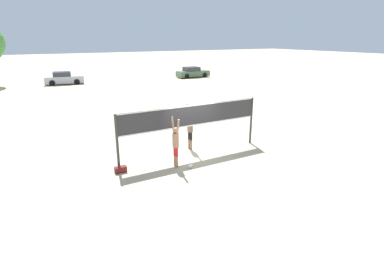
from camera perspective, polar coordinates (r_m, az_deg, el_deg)
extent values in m
plane|color=#C6B28C|center=(14.29, 0.00, -5.13)|extent=(200.00, 200.00, 0.00)
cylinder|color=#38383D|center=(12.65, -14.06, -2.77)|extent=(0.11, 0.11, 2.43)
cylinder|color=#38383D|center=(15.81, 11.19, 1.38)|extent=(0.11, 0.11, 2.43)
cube|color=#2D2D33|center=(13.68, 0.00, 2.38)|extent=(6.91, 0.02, 1.00)
cube|color=white|center=(13.57, 0.00, 4.30)|extent=(6.91, 0.03, 0.06)
cube|color=white|center=(13.81, 0.00, 0.50)|extent=(6.91, 0.03, 0.06)
cylinder|color=tan|center=(12.91, -2.88, -6.48)|extent=(0.11, 0.11, 0.49)
cylinder|color=red|center=(12.74, -2.91, -4.64)|extent=(0.12, 0.12, 0.40)
cylinder|color=tan|center=(13.07, -3.27, -6.18)|extent=(0.11, 0.11, 0.49)
cylinder|color=red|center=(12.90, -3.30, -4.35)|extent=(0.12, 0.12, 0.40)
cylinder|color=tan|center=(12.64, -3.14, -2.32)|extent=(0.28, 0.28, 0.63)
sphere|color=tan|center=(12.50, -3.17, -0.42)|extent=(0.25, 0.25, 0.25)
cylinder|color=tan|center=(12.24, -2.69, 0.14)|extent=(0.08, 0.23, 0.71)
cylinder|color=tan|center=(12.66, -3.67, 0.70)|extent=(0.08, 0.23, 0.71)
cylinder|color=#8C664C|center=(15.00, -0.54, -3.02)|extent=(0.11, 0.11, 0.50)
cylinder|color=black|center=(14.85, -0.55, -1.37)|extent=(0.12, 0.12, 0.41)
cylinder|color=#8C664C|center=(14.83, -0.17, -3.25)|extent=(0.11, 0.11, 0.50)
cylinder|color=black|center=(14.68, -0.17, -1.58)|extent=(0.12, 0.12, 0.41)
cylinder|color=#8C664C|center=(14.60, -0.37, 0.49)|extent=(0.28, 0.28, 0.65)
sphere|color=#8C664C|center=(14.48, -0.37, 2.20)|extent=(0.25, 0.25, 0.25)
cylinder|color=#8C664C|center=(14.64, -0.83, 3.16)|extent=(0.08, 0.23, 0.72)
cylinder|color=#8C664C|center=(14.23, 0.10, 2.75)|extent=(0.08, 0.23, 0.72)
sphere|color=white|center=(12.91, -0.37, -7.13)|extent=(0.22, 0.22, 0.22)
cube|color=maroon|center=(12.83, -13.43, -7.70)|extent=(0.48, 0.25, 0.25)
cube|color=#B7B7BC|center=(38.98, -23.11, 8.48)|extent=(4.49, 2.27, 0.82)
cube|color=#2D333D|center=(38.91, -23.54, 9.41)|extent=(2.12, 1.82, 0.51)
cylinder|color=black|center=(39.81, -21.13, 8.53)|extent=(0.66, 0.30, 0.64)
cylinder|color=black|center=(38.18, -21.08, 8.23)|extent=(0.66, 0.30, 0.64)
cylinder|color=black|center=(39.87, -24.98, 8.10)|extent=(0.66, 0.30, 0.64)
cylinder|color=black|center=(38.25, -25.09, 7.78)|extent=(0.66, 0.30, 0.64)
cube|color=#4C6B4C|center=(42.23, 0.17, 10.33)|extent=(4.52, 1.79, 0.76)
cube|color=#2D333D|center=(42.05, -0.10, 11.19)|extent=(2.04, 1.63, 0.54)
cylinder|color=black|center=(43.65, 1.27, 10.30)|extent=(0.64, 0.23, 0.64)
cylinder|color=black|center=(42.22, 2.41, 10.06)|extent=(0.64, 0.23, 0.64)
cylinder|color=black|center=(42.34, -2.06, 10.08)|extent=(0.64, 0.23, 0.64)
cylinder|color=black|center=(40.87, -1.00, 9.84)|extent=(0.64, 0.23, 0.64)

